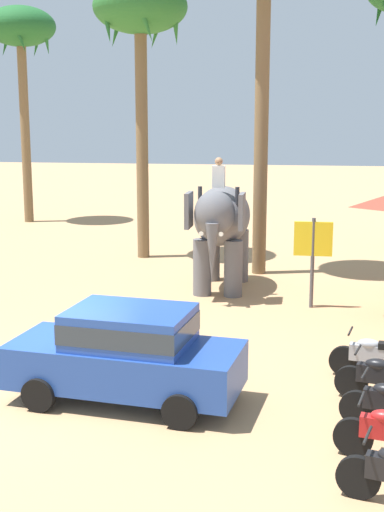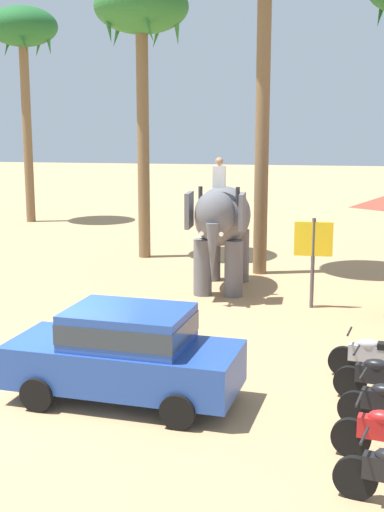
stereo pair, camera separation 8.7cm
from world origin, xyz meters
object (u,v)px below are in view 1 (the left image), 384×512
(car_sedan_foreground, at_px, (127,351))
(elephant_with_mahout, at_px, (221,222))
(motorcycle_far_in_row, at_px, (376,356))
(palm_tree_behind_elephant, at_px, (140,17))
(palm_tree_far_back, at_px, (21,35))
(signboard_yellow, at_px, (313,245))

(car_sedan_foreground, relative_size, elephant_with_mahout, 1.10)
(car_sedan_foreground, bearing_deg, motorcycle_far_in_row, 21.26)
(car_sedan_foreground, height_order, palm_tree_behind_elephant, palm_tree_behind_elephant)
(elephant_with_mahout, relative_size, palm_tree_behind_elephant, 0.41)
(car_sedan_foreground, relative_size, motorcycle_far_in_row, 2.40)
(elephant_with_mahout, xyz_separation_m, motorcycle_far_in_row, (3.77, -6.62, -1.53))
(motorcycle_far_in_row, bearing_deg, palm_tree_behind_elephant, 122.73)
(palm_tree_behind_elephant, bearing_deg, palm_tree_far_back, 134.25)
(car_sedan_foreground, xyz_separation_m, palm_tree_behind_elephant, (-2.59, 12.73, 7.32))
(palm_tree_far_back, relative_size, signboard_yellow, 4.11)
(elephant_with_mahout, xyz_separation_m, signboard_yellow, (2.60, -1.55, -0.30))
(motorcycle_far_in_row, height_order, signboard_yellow, signboard_yellow)
(palm_tree_behind_elephant, xyz_separation_m, signboard_yellow, (5.89, -5.92, -6.57))
(car_sedan_foreground, bearing_deg, elephant_with_mahout, 85.17)
(motorcycle_far_in_row, distance_m, palm_tree_far_back, 24.76)
(car_sedan_foreground, distance_m, signboard_yellow, 7.61)
(elephant_with_mahout, height_order, motorcycle_far_in_row, elephant_with_mahout)
(palm_tree_behind_elephant, bearing_deg, signboard_yellow, -45.17)
(palm_tree_behind_elephant, distance_m, signboard_yellow, 10.63)
(car_sedan_foreground, xyz_separation_m, elephant_with_mahout, (0.71, 8.36, 1.06))
(elephant_with_mahout, xyz_separation_m, palm_tree_far_back, (-10.58, 11.85, 6.60))
(palm_tree_behind_elephant, relative_size, palm_tree_far_back, 0.96)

